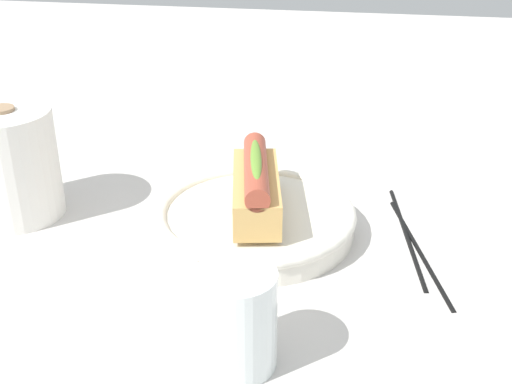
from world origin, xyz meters
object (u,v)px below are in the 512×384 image
at_px(serving_bowl, 256,219).
at_px(chopstick_far, 419,249).
at_px(paper_towel_roll, 10,164).
at_px(hotdog_front, 256,186).
at_px(chopstick_near, 407,234).
at_px(water_glass, 236,324).

xyz_separation_m(serving_bowl, chopstick_far, (-0.01, -0.18, -0.01)).
bearing_deg(serving_bowl, paper_towel_roll, 90.27).
distance_m(hotdog_front, chopstick_near, 0.18).
relative_size(water_glass, paper_towel_roll, 0.67).
xyz_separation_m(hotdog_front, water_glass, (-0.22, -0.02, -0.02)).
xyz_separation_m(serving_bowl, paper_towel_roll, (-0.00, 0.29, 0.05)).
distance_m(serving_bowl, chopstick_near, 0.17).
distance_m(serving_bowl, chopstick_far, 0.18).
relative_size(hotdog_front, chopstick_far, 0.71).
bearing_deg(chopstick_near, chopstick_far, -166.10).
bearing_deg(serving_bowl, chopstick_far, -93.16).
xyz_separation_m(chopstick_near, chopstick_far, (-0.03, -0.01, 0.00)).
bearing_deg(serving_bowl, water_glass, -174.93).
height_order(serving_bowl, chopstick_near, serving_bowl).
distance_m(serving_bowl, hotdog_front, 0.04).
xyz_separation_m(paper_towel_roll, chopstick_near, (0.02, -0.46, -0.06)).
xyz_separation_m(water_glass, paper_towel_roll, (0.22, 0.31, 0.03)).
xyz_separation_m(serving_bowl, hotdog_front, (-0.00, -0.00, 0.04)).
height_order(serving_bowl, hotdog_front, hotdog_front).
bearing_deg(water_glass, paper_towel_roll, 55.05).
relative_size(serving_bowl, chopstick_far, 1.02).
bearing_deg(chopstick_near, paper_towel_roll, 84.77).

